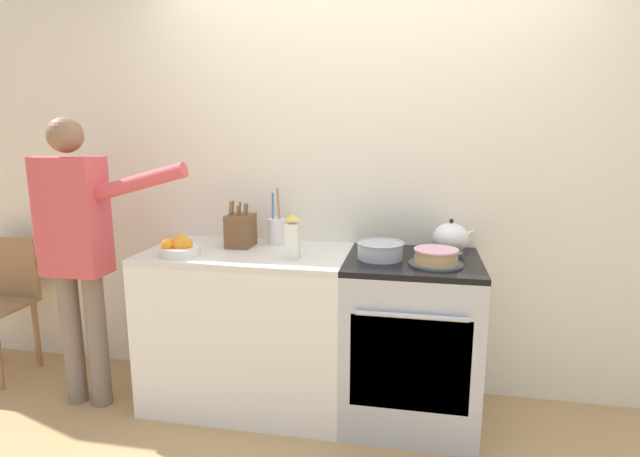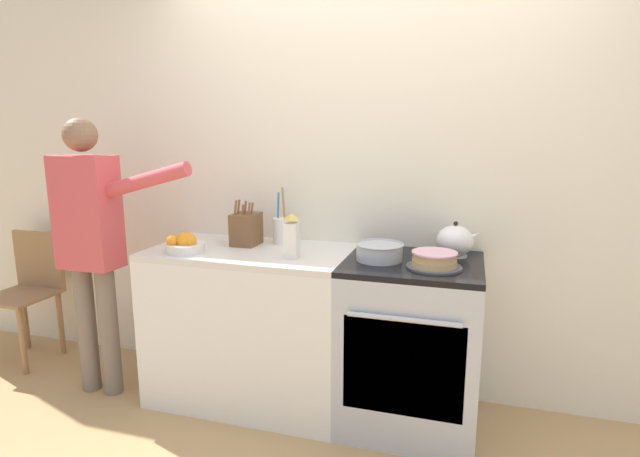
% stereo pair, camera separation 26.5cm
% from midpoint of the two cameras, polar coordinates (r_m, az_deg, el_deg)
% --- Properties ---
extents(ground_plane, '(16.00, 16.00, 0.00)m').
position_cam_midpoint_polar(ground_plane, '(2.76, 0.43, -23.46)').
color(ground_plane, tan).
extents(wall_back, '(8.00, 0.04, 2.60)m').
position_cam_midpoint_polar(wall_back, '(2.94, 2.84, 5.90)').
color(wall_back, silver).
rests_on(wall_back, ground_plane).
extents(counter_cabinet, '(1.14, 0.64, 0.91)m').
position_cam_midpoint_polar(counter_cabinet, '(2.98, -10.69, -11.04)').
color(counter_cabinet, white).
rests_on(counter_cabinet, ground_plane).
extents(stove_range, '(0.70, 0.68, 0.91)m').
position_cam_midpoint_polar(stove_range, '(2.79, 7.56, -12.52)').
color(stove_range, '#B7BABF').
rests_on(stove_range, ground_plane).
extents(layer_cake, '(0.27, 0.27, 0.08)m').
position_cam_midpoint_polar(layer_cake, '(2.54, 10.23, -3.30)').
color(layer_cake, '#4C4C51').
rests_on(layer_cake, stove_range).
extents(tea_kettle, '(0.24, 0.19, 0.19)m').
position_cam_midpoint_polar(tea_kettle, '(2.80, 12.15, -1.11)').
color(tea_kettle, white).
rests_on(tea_kettle, stove_range).
extents(mixing_bowl, '(0.25, 0.25, 0.09)m').
position_cam_midpoint_polar(mixing_bowl, '(2.62, 4.03, -2.53)').
color(mixing_bowl, '#B7BABF').
rests_on(mixing_bowl, stove_range).
extents(knife_block, '(0.14, 0.18, 0.27)m').
position_cam_midpoint_polar(knife_block, '(2.94, -11.63, -0.22)').
color(knife_block, brown).
rests_on(knife_block, counter_cabinet).
extents(utensil_crock, '(0.11, 0.11, 0.34)m').
position_cam_midpoint_polar(utensil_crock, '(2.96, -7.56, -0.29)').
color(utensil_crock, silver).
rests_on(utensil_crock, counter_cabinet).
extents(fruit_bowl, '(0.22, 0.22, 0.11)m').
position_cam_midpoint_polar(fruit_bowl, '(2.82, -18.36, -2.13)').
color(fruit_bowl, silver).
rests_on(fruit_bowl, counter_cabinet).
extents(milk_carton, '(0.07, 0.07, 0.24)m').
position_cam_midpoint_polar(milk_carton, '(2.60, -6.06, -1.08)').
color(milk_carton, white).
rests_on(milk_carton, counter_cabinet).
extents(person_baker, '(0.93, 0.20, 1.64)m').
position_cam_midpoint_polar(person_baker, '(3.11, -28.30, -1.15)').
color(person_baker, '#7A6B5B').
rests_on(person_baker, ground_plane).
extents(dining_chair, '(0.40, 0.40, 0.88)m').
position_cam_midpoint_polar(dining_chair, '(3.94, -34.25, -6.42)').
color(dining_chair, '#997047').
rests_on(dining_chair, ground_plane).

